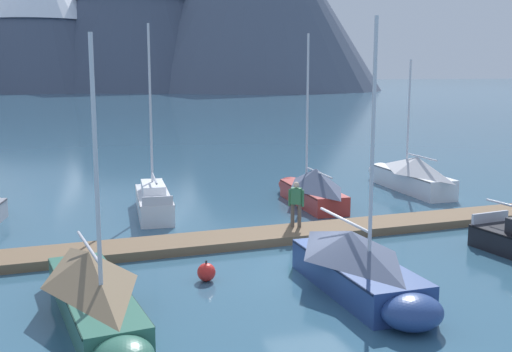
{
  "coord_description": "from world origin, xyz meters",
  "views": [
    {
      "loc": [
        -6.76,
        -16.83,
        6.03
      ],
      "look_at": [
        0.0,
        6.0,
        2.0
      ],
      "focal_mm": 44.13,
      "sensor_mm": 36.0,
      "label": 1
    }
  ],
  "objects_px": {
    "sailboat_mid_dock_starboard": "(360,266)",
    "mooring_buoy_channel_marker": "(206,272)",
    "sailboat_mid_dock_port": "(153,199)",
    "person_on_dock": "(296,201)",
    "sailboat_second_berth": "(94,290)",
    "sailboat_far_berth": "(311,187)",
    "sailboat_end_of_dock": "(410,174)"
  },
  "relations": [
    {
      "from": "sailboat_second_berth",
      "to": "sailboat_end_of_dock",
      "type": "xyz_separation_m",
      "value": [
        15.98,
        12.69,
        0.1
      ]
    },
    {
      "from": "sailboat_second_berth",
      "to": "sailboat_end_of_dock",
      "type": "bearing_deg",
      "value": 38.46
    },
    {
      "from": "sailboat_second_berth",
      "to": "person_on_dock",
      "type": "distance_m",
      "value": 9.66
    },
    {
      "from": "sailboat_second_berth",
      "to": "sailboat_mid_dock_port",
      "type": "xyz_separation_m",
      "value": [
        2.87,
        11.33,
        -0.18
      ]
    },
    {
      "from": "sailboat_mid_dock_starboard",
      "to": "sailboat_mid_dock_port",
      "type": "bearing_deg",
      "value": 109.68
    },
    {
      "from": "sailboat_mid_dock_port",
      "to": "sailboat_end_of_dock",
      "type": "relative_size",
      "value": 1.1
    },
    {
      "from": "sailboat_mid_dock_starboard",
      "to": "sailboat_end_of_dock",
      "type": "height_order",
      "value": "sailboat_mid_dock_starboard"
    },
    {
      "from": "sailboat_far_berth",
      "to": "mooring_buoy_channel_marker",
      "type": "relative_size",
      "value": 12.41
    },
    {
      "from": "mooring_buoy_channel_marker",
      "to": "sailboat_mid_dock_port",
      "type": "bearing_deg",
      "value": 91.98
    },
    {
      "from": "sailboat_mid_dock_starboard",
      "to": "person_on_dock",
      "type": "bearing_deg",
      "value": 85.77
    },
    {
      "from": "sailboat_mid_dock_starboard",
      "to": "mooring_buoy_channel_marker",
      "type": "height_order",
      "value": "sailboat_mid_dock_starboard"
    },
    {
      "from": "sailboat_end_of_dock",
      "to": "sailboat_mid_dock_port",
      "type": "bearing_deg",
      "value": -174.05
    },
    {
      "from": "sailboat_mid_dock_port",
      "to": "sailboat_far_berth",
      "type": "xyz_separation_m",
      "value": [
        7.07,
        -0.39,
        0.24
      ]
    },
    {
      "from": "sailboat_mid_dock_starboard",
      "to": "sailboat_second_berth",
      "type": "bearing_deg",
      "value": 178.45
    },
    {
      "from": "sailboat_far_berth",
      "to": "sailboat_end_of_dock",
      "type": "height_order",
      "value": "sailboat_far_berth"
    },
    {
      "from": "sailboat_mid_dock_port",
      "to": "mooring_buoy_channel_marker",
      "type": "distance_m",
      "value": 9.37
    },
    {
      "from": "sailboat_end_of_dock",
      "to": "person_on_dock",
      "type": "xyz_separation_m",
      "value": [
        -8.52,
        -6.58,
        0.41
      ]
    },
    {
      "from": "sailboat_mid_dock_starboard",
      "to": "sailboat_far_berth",
      "type": "height_order",
      "value": "sailboat_far_berth"
    },
    {
      "from": "person_on_dock",
      "to": "sailboat_mid_dock_port",
      "type": "bearing_deg",
      "value": 131.31
    },
    {
      "from": "sailboat_mid_dock_starboard",
      "to": "mooring_buoy_channel_marker",
      "type": "xyz_separation_m",
      "value": [
        -3.79,
        2.15,
        -0.5
      ]
    },
    {
      "from": "sailboat_mid_dock_port",
      "to": "mooring_buoy_channel_marker",
      "type": "xyz_separation_m",
      "value": [
        0.32,
        -9.36,
        -0.3
      ]
    },
    {
      "from": "sailboat_end_of_dock",
      "to": "mooring_buoy_channel_marker",
      "type": "relative_size",
      "value": 11.68
    },
    {
      "from": "sailboat_second_berth",
      "to": "sailboat_far_berth",
      "type": "xyz_separation_m",
      "value": [
        9.95,
        10.93,
        0.06
      ]
    },
    {
      "from": "sailboat_mid_dock_port",
      "to": "sailboat_far_berth",
      "type": "distance_m",
      "value": 7.09
    },
    {
      "from": "person_on_dock",
      "to": "sailboat_far_berth",
      "type": "bearing_deg",
      "value": 62.7
    },
    {
      "from": "sailboat_mid_dock_port",
      "to": "sailboat_end_of_dock",
      "type": "distance_m",
      "value": 13.18
    },
    {
      "from": "sailboat_second_berth",
      "to": "sailboat_mid_dock_port",
      "type": "height_order",
      "value": "sailboat_mid_dock_port"
    },
    {
      "from": "sailboat_mid_dock_port",
      "to": "sailboat_mid_dock_starboard",
      "type": "bearing_deg",
      "value": -70.32
    },
    {
      "from": "sailboat_end_of_dock",
      "to": "sailboat_mid_dock_starboard",
      "type": "bearing_deg",
      "value": -124.9
    },
    {
      "from": "sailboat_mid_dock_port",
      "to": "sailboat_mid_dock_starboard",
      "type": "relative_size",
      "value": 1.08
    },
    {
      "from": "sailboat_mid_dock_port",
      "to": "person_on_dock",
      "type": "bearing_deg",
      "value": -48.69
    },
    {
      "from": "sailboat_mid_dock_port",
      "to": "sailboat_mid_dock_starboard",
      "type": "height_order",
      "value": "sailboat_mid_dock_port"
    }
  ]
}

